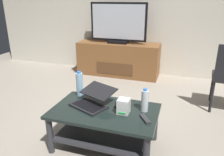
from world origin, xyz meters
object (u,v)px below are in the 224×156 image
coffee_table (105,121)px  television (118,24)px  water_bottle_far (80,84)px  tv_remote (145,119)px  media_cabinet (118,59)px  water_bottle_near (145,101)px  laptop (93,100)px  cell_phone (118,104)px  router_box (124,106)px

coffee_table → television: (-0.52, 2.20, 0.70)m
water_bottle_far → tv_remote: bearing=-21.4°
media_cabinet → water_bottle_far: size_ratio=5.60×
water_bottle_near → tv_remote: 0.20m
laptop → water_bottle_near: bearing=4.2°
media_cabinet → water_bottle_far: bearing=-86.0°
television → water_bottle_near: 2.32m
television → water_bottle_far: (0.14, -1.95, -0.44)m
tv_remote → laptop: bearing=134.2°
cell_phone → tv_remote: 0.38m
tv_remote → media_cabinet: bearing=79.4°
television → tv_remote: size_ratio=6.64×
television → water_bottle_far: 2.00m
water_bottle_far → cell_phone: size_ratio=2.00×
router_box → water_bottle_far: bearing=157.0°
television → water_bottle_far: size_ratio=3.80×
media_cabinet → laptop: (0.37, -2.15, 0.16)m
coffee_table → tv_remote: size_ratio=6.47×
router_box → water_bottle_near: (0.18, 0.10, 0.04)m
laptop → water_bottle_far: size_ratio=1.73×
cell_phone → water_bottle_near: bearing=-20.8°
coffee_table → laptop: laptop is taller
tv_remote → router_box: bearing=130.2°
cell_phone → tv_remote: tv_remote is taller
water_bottle_far → media_cabinet: bearing=94.0°
television → laptop: bearing=-80.2°
media_cabinet → cell_phone: media_cabinet is taller
media_cabinet → cell_phone: (0.62, -2.07, 0.10)m
coffee_table → media_cabinet: bearing=103.3°
television → router_box: bearing=-72.0°
water_bottle_near → television: bearing=113.2°
media_cabinet → water_bottle_near: water_bottle_near is taller
water_bottle_far → router_box: bearing=-23.0°
media_cabinet → water_bottle_near: (0.90, -2.11, 0.21)m
water_bottle_far → cell_phone: water_bottle_far is taller
coffee_table → media_cabinet: size_ratio=0.66×
water_bottle_near → water_bottle_far: 0.77m
coffee_table → water_bottle_near: size_ratio=4.45×
laptop → router_box: laptop is taller
tv_remote → cell_phone: bearing=113.1°
television → media_cabinet: bearing=90.0°
cell_phone → tv_remote: (0.31, -0.21, 0.01)m
television → router_box: size_ratio=7.49×
water_bottle_far → tv_remote: size_ratio=1.75×
tv_remote → coffee_table: bearing=138.4°
coffee_table → media_cabinet: (-0.52, 2.22, 0.03)m
media_cabinet → cell_phone: 2.16m
media_cabinet → tv_remote: 2.47m
laptop → water_bottle_far: bearing=141.7°
television → tv_remote: bearing=-67.6°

